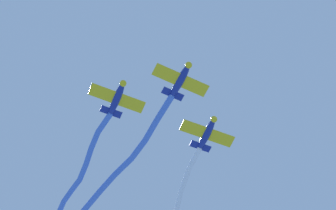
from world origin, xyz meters
TOP-DOWN VIEW (x-y plane):
  - airplane_lead at (4.71, -1.68)m, footprint 5.74×5.43m
  - smoke_trail_lead at (11.74, 7.67)m, footprint 11.00×16.44m
  - airplane_left_wing at (12.21, -2.06)m, footprint 5.49×5.68m
  - airplane_right_wing at (4.29, 5.83)m, footprint 5.55×5.63m
  - smoke_trail_right_wing at (11.40, 13.57)m, footprint 11.56×12.85m

SIDE VIEW (x-z plane):
  - smoke_trail_lead at x=11.74m, z-range 60.59..62.23m
  - airplane_lead at x=4.71m, z-range 60.92..62.54m
  - airplane_left_wing at x=12.21m, z-range 60.92..62.54m
  - smoke_trail_right_wing at x=11.40m, z-range 61.15..62.55m
  - airplane_right_wing at x=4.29m, z-range 61.22..62.84m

